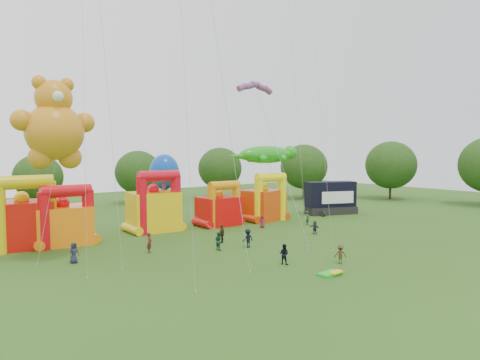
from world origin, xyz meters
TOP-DOWN VIEW (x-y plane):
  - ground at (0.00, 0.00)m, footprint 160.00×160.00m
  - tree_ring at (-1.19, 0.62)m, footprint 124.10×126.20m
  - bouncy_castle_0 at (-15.52, 29.07)m, footprint 6.43×5.51m
  - bouncy_castle_1 at (-11.87, 28.35)m, footprint 5.78×4.81m
  - bouncy_castle_2 at (-1.18, 29.61)m, footprint 5.89×4.86m
  - bouncy_castle_3 at (7.20, 28.19)m, footprint 4.91×3.96m
  - bouncy_castle_4 at (14.55, 27.92)m, footprint 6.15×5.34m
  - stage_trailer at (26.39, 26.48)m, footprint 8.14×5.27m
  - teddy_bear_kite at (-14.25, 21.02)m, footprint 6.69×4.75m
  - gecko_kite at (15.73, 26.17)m, footprint 11.77×7.62m
  - octopus_kite at (2.14, 29.44)m, footprint 4.66×10.42m
  - parafoil_kites at (-2.88, 16.37)m, footprint 22.52×12.89m
  - diamond_kites at (-0.58, 13.77)m, footprint 24.06×14.10m
  - folded_kite_bundle at (1.82, 4.70)m, footprint 2.09×1.27m
  - spectator_0 at (-13.14, 20.23)m, footprint 1.02×0.84m
  - spectator_1 at (-6.36, 19.80)m, footprint 0.74×0.84m
  - spectator_2 at (-0.48, 16.85)m, footprint 0.75×0.92m
  - spectator_3 at (2.43, 16.00)m, footprint 1.21×0.72m
  - spectator_4 at (1.57, 19.31)m, footprint 1.21×1.03m
  - spectator_5 at (12.78, 16.80)m, footprint 0.50×1.46m
  - spectator_6 at (10.46, 23.47)m, footprint 0.91×0.83m
  - spectator_7 at (16.47, 21.56)m, footprint 0.78×0.66m
  - spectator_8 at (1.12, 9.26)m, footprint 0.97×1.05m
  - spectator_9 at (5.11, 6.53)m, footprint 1.19×1.11m

SIDE VIEW (x-z plane):
  - ground at x=0.00m, z-range 0.00..0.00m
  - folded_kite_bundle at x=1.82m, z-range -0.02..0.29m
  - spectator_6 at x=10.46m, z-range 0.00..1.55m
  - spectator_5 at x=12.78m, z-range 0.00..1.56m
  - spectator_9 at x=5.11m, z-range 0.00..1.61m
  - spectator_8 at x=1.12m, z-range 0.00..1.75m
  - spectator_2 at x=-0.48m, z-range 0.00..1.76m
  - spectator_0 at x=-13.14m, z-range 0.00..1.80m
  - spectator_7 at x=16.47m, z-range 0.00..1.83m
  - spectator_3 at x=2.43m, z-range 0.00..1.85m
  - spectator_4 at x=1.57m, z-range 0.00..1.94m
  - spectator_1 at x=-6.36m, z-range 0.00..1.94m
  - bouncy_castle_3 at x=7.20m, z-range -0.69..5.11m
  - bouncy_castle_1 at x=-11.87m, z-range -0.76..5.48m
  - stage_trailer at x=26.39m, z-range -0.09..4.86m
  - bouncy_castle_4 at x=14.55m, z-range -0.80..5.80m
  - bouncy_castle_0 at x=-15.52m, z-range -0.89..6.39m
  - bouncy_castle_2 at x=-1.18m, z-range -0.90..6.43m
  - octopus_kite at x=2.14m, z-range -0.73..8.55m
  - gecko_kite at x=15.73m, z-range 0.68..11.09m
  - tree_ring at x=-1.19m, z-range 0.22..12.30m
  - teddy_bear_kite at x=-14.25m, z-range 3.33..19.24m
  - parafoil_kites at x=-2.88m, z-range -1.59..28.36m
  - diamond_kites at x=-0.58m, z-range -1.28..31.48m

